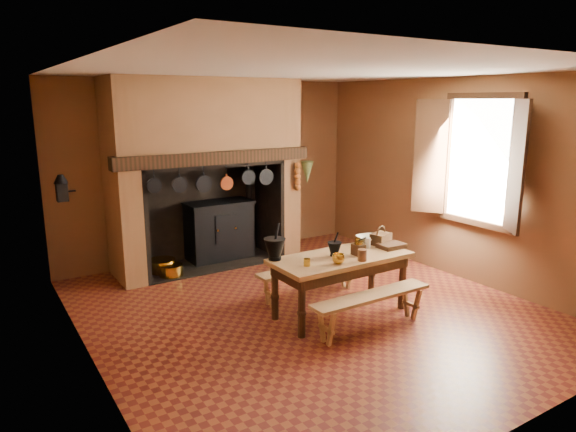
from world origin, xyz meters
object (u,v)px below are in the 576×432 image
(mixing_bowl, at_px, (370,239))
(wicker_basket, at_px, (381,238))
(iron_range, at_px, (219,230))
(bench_front, at_px, (371,303))
(coffee_grinder, at_px, (359,249))
(work_table, at_px, (341,265))

(mixing_bowl, relative_size, wicker_basket, 1.10)
(iron_range, xyz_separation_m, wicker_basket, (1.01, -2.60, 0.31))
(iron_range, height_order, bench_front, iron_range)
(coffee_grinder, xyz_separation_m, mixing_bowl, (0.48, 0.36, -0.04))
(coffee_grinder, bearing_deg, mixing_bowl, 35.20)
(mixing_bowl, bearing_deg, bench_front, -129.41)
(bench_front, xyz_separation_m, mixing_bowl, (0.68, 0.83, 0.44))
(work_table, relative_size, mixing_bowl, 5.21)
(iron_range, relative_size, coffee_grinder, 7.99)
(mixing_bowl, bearing_deg, coffee_grinder, -143.67)
(bench_front, distance_m, wicker_basket, 1.10)
(coffee_grinder, xyz_separation_m, wicker_basket, (0.53, 0.20, 0.00))
(iron_range, height_order, coffee_grinder, iron_range)
(iron_range, height_order, mixing_bowl, iron_range)
(iron_range, bearing_deg, wicker_basket, -68.83)
(iron_range, distance_m, bench_front, 3.29)
(work_table, xyz_separation_m, wicker_basket, (0.73, 0.12, 0.19))
(mixing_bowl, height_order, wicker_basket, wicker_basket)
(work_table, height_order, coffee_grinder, coffee_grinder)
(work_table, xyz_separation_m, coffee_grinder, (0.20, -0.08, 0.19))
(coffee_grinder, distance_m, wicker_basket, 0.57)
(mixing_bowl, distance_m, wicker_basket, 0.17)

